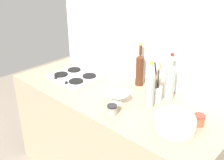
{
  "coord_description": "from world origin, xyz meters",
  "views": [
    {
      "loc": [
        1.25,
        -1.34,
        1.86
      ],
      "look_at": [
        0.0,
        0.0,
        1.02
      ],
      "focal_mm": 42.54,
      "sensor_mm": 36.0,
      "label": 1
    }
  ],
  "objects_px": {
    "condiment_jar_rear": "(199,120)",
    "stovetop_hob": "(75,77)",
    "plate_stack": "(175,123)",
    "condiment_jar_front": "(112,110)",
    "wine_bottle_mid_left": "(140,69)",
    "mixing_bowl": "(117,98)",
    "wine_bottle_mid_right": "(150,89)",
    "utensil_crock": "(156,92)",
    "wine_bottle_leftmost": "(170,81)"
  },
  "relations": [
    {
      "from": "utensil_crock",
      "to": "condiment_jar_front",
      "type": "bearing_deg",
      "value": -105.01
    },
    {
      "from": "condiment_jar_front",
      "to": "condiment_jar_rear",
      "type": "relative_size",
      "value": 1.01
    },
    {
      "from": "wine_bottle_mid_right",
      "to": "utensil_crock",
      "type": "relative_size",
      "value": 1.07
    },
    {
      "from": "stovetop_hob",
      "to": "wine_bottle_leftmost",
      "type": "height_order",
      "value": "wine_bottle_leftmost"
    },
    {
      "from": "stovetop_hob",
      "to": "wine_bottle_mid_right",
      "type": "distance_m",
      "value": 0.77
    },
    {
      "from": "wine_bottle_mid_right",
      "to": "condiment_jar_rear",
      "type": "relative_size",
      "value": 4.67
    },
    {
      "from": "wine_bottle_mid_left",
      "to": "wine_bottle_mid_right",
      "type": "relative_size",
      "value": 1.07
    },
    {
      "from": "wine_bottle_leftmost",
      "to": "wine_bottle_mid_right",
      "type": "xyz_separation_m",
      "value": [
        -0.04,
        -0.19,
        -0.01
      ]
    },
    {
      "from": "wine_bottle_mid_right",
      "to": "condiment_jar_front",
      "type": "bearing_deg",
      "value": -112.76
    },
    {
      "from": "utensil_crock",
      "to": "condiment_jar_rear",
      "type": "relative_size",
      "value": 4.37
    },
    {
      "from": "wine_bottle_mid_left",
      "to": "condiment_jar_rear",
      "type": "bearing_deg",
      "value": -18.5
    },
    {
      "from": "mixing_bowl",
      "to": "wine_bottle_mid_left",
      "type": "bearing_deg",
      "value": 101.69
    },
    {
      "from": "stovetop_hob",
      "to": "wine_bottle_mid_left",
      "type": "distance_m",
      "value": 0.58
    },
    {
      "from": "stovetop_hob",
      "to": "mixing_bowl",
      "type": "bearing_deg",
      "value": -7.88
    },
    {
      "from": "plate_stack",
      "to": "condiment_jar_front",
      "type": "relative_size",
      "value": 3.57
    },
    {
      "from": "stovetop_hob",
      "to": "condiment_jar_rear",
      "type": "bearing_deg",
      "value": 3.28
    },
    {
      "from": "wine_bottle_leftmost",
      "to": "condiment_jar_rear",
      "type": "distance_m",
      "value": 0.38
    },
    {
      "from": "plate_stack",
      "to": "wine_bottle_leftmost",
      "type": "height_order",
      "value": "wine_bottle_leftmost"
    },
    {
      "from": "plate_stack",
      "to": "condiment_jar_rear",
      "type": "xyz_separation_m",
      "value": [
        0.09,
        0.14,
        -0.01
      ]
    },
    {
      "from": "wine_bottle_leftmost",
      "to": "mixing_bowl",
      "type": "relative_size",
      "value": 2.18
    },
    {
      "from": "wine_bottle_mid_left",
      "to": "wine_bottle_mid_right",
      "type": "distance_m",
      "value": 0.35
    },
    {
      "from": "stovetop_hob",
      "to": "mixing_bowl",
      "type": "distance_m",
      "value": 0.57
    },
    {
      "from": "plate_stack",
      "to": "condiment_jar_rear",
      "type": "height_order",
      "value": "plate_stack"
    },
    {
      "from": "plate_stack",
      "to": "wine_bottle_mid_right",
      "type": "distance_m",
      "value": 0.32
    },
    {
      "from": "wine_bottle_mid_right",
      "to": "utensil_crock",
      "type": "distance_m",
      "value": 0.12
    },
    {
      "from": "wine_bottle_leftmost",
      "to": "wine_bottle_mid_left",
      "type": "bearing_deg",
      "value": 171.66
    },
    {
      "from": "plate_stack",
      "to": "condiment_jar_front",
      "type": "height_order",
      "value": "plate_stack"
    },
    {
      "from": "wine_bottle_mid_right",
      "to": "plate_stack",
      "type": "bearing_deg",
      "value": -24.22
    },
    {
      "from": "utensil_crock",
      "to": "condiment_jar_rear",
      "type": "xyz_separation_m",
      "value": [
        0.38,
        -0.08,
        -0.03
      ]
    },
    {
      "from": "wine_bottle_leftmost",
      "to": "mixing_bowl",
      "type": "distance_m",
      "value": 0.4
    },
    {
      "from": "wine_bottle_mid_right",
      "to": "condiment_jar_rear",
      "type": "height_order",
      "value": "wine_bottle_mid_right"
    },
    {
      "from": "wine_bottle_mid_right",
      "to": "condiment_jar_front",
      "type": "height_order",
      "value": "wine_bottle_mid_right"
    },
    {
      "from": "stovetop_hob",
      "to": "condiment_jar_rear",
      "type": "height_order",
      "value": "condiment_jar_rear"
    },
    {
      "from": "stovetop_hob",
      "to": "condiment_jar_front",
      "type": "distance_m",
      "value": 0.69
    },
    {
      "from": "wine_bottle_mid_left",
      "to": "mixing_bowl",
      "type": "distance_m",
      "value": 0.38
    },
    {
      "from": "plate_stack",
      "to": "stovetop_hob",
      "type": "bearing_deg",
      "value": 175.65
    },
    {
      "from": "stovetop_hob",
      "to": "condiment_jar_front",
      "type": "height_order",
      "value": "condiment_jar_front"
    },
    {
      "from": "plate_stack",
      "to": "wine_bottle_leftmost",
      "type": "relative_size",
      "value": 0.72
    },
    {
      "from": "mixing_bowl",
      "to": "condiment_jar_rear",
      "type": "distance_m",
      "value": 0.58
    },
    {
      "from": "wine_bottle_leftmost",
      "to": "condiment_jar_rear",
      "type": "height_order",
      "value": "wine_bottle_leftmost"
    },
    {
      "from": "condiment_jar_rear",
      "to": "stovetop_hob",
      "type": "bearing_deg",
      "value": -176.72
    },
    {
      "from": "stovetop_hob",
      "to": "plate_stack",
      "type": "relative_size",
      "value": 1.58
    },
    {
      "from": "wine_bottle_mid_left",
      "to": "plate_stack",
      "type": "bearing_deg",
      "value": -33.13
    },
    {
      "from": "condiment_jar_front",
      "to": "condiment_jar_rear",
      "type": "bearing_deg",
      "value": 30.59
    },
    {
      "from": "wine_bottle_mid_right",
      "to": "utensil_crock",
      "type": "bearing_deg",
      "value": 97.86
    },
    {
      "from": "utensil_crock",
      "to": "stovetop_hob",
      "type": "bearing_deg",
      "value": -168.91
    },
    {
      "from": "utensil_crock",
      "to": "condiment_jar_rear",
      "type": "distance_m",
      "value": 0.39
    },
    {
      "from": "wine_bottle_leftmost",
      "to": "mixing_bowl",
      "type": "bearing_deg",
      "value": -127.23
    },
    {
      "from": "mixing_bowl",
      "to": "wine_bottle_leftmost",
      "type": "bearing_deg",
      "value": 52.77
    },
    {
      "from": "mixing_bowl",
      "to": "wine_bottle_mid_right",
      "type": "bearing_deg",
      "value": 33.01
    }
  ]
}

